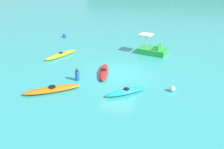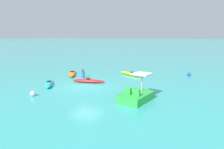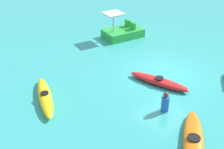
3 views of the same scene
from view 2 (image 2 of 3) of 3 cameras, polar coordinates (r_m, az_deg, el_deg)
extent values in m
plane|color=#38ADA8|center=(16.21, -7.76, -3.25)|extent=(600.00, 600.00, 0.00)
ellipsoid|color=#19B7C6|center=(16.92, -18.33, -2.55)|extent=(2.46, 2.24, 0.32)
cylinder|color=black|center=(16.88, -18.37, -1.94)|extent=(0.51, 0.51, 0.05)
ellipsoid|color=red|center=(17.15, -7.08, -1.87)|extent=(1.35, 3.05, 0.32)
cylinder|color=black|center=(17.11, -7.09, -1.26)|extent=(0.49, 0.49, 0.05)
ellipsoid|color=yellow|center=(20.21, 5.89, 0.19)|extent=(1.84, 3.20, 0.32)
cylinder|color=black|center=(20.17, 5.90, 0.70)|extent=(0.47, 0.47, 0.05)
ellipsoid|color=orange|center=(20.95, -11.84, 0.40)|extent=(3.32, 2.68, 0.32)
cylinder|color=black|center=(20.92, -11.86, 0.90)|extent=(0.64, 0.64, 0.05)
cube|color=green|center=(12.41, 7.24, -6.62)|extent=(2.64, 1.93, 0.50)
cube|color=green|center=(11.96, 4.74, -4.90)|extent=(0.24, 0.46, 0.44)
cube|color=green|center=(11.67, 7.25, -5.37)|extent=(0.24, 0.46, 0.44)
cylinder|color=#B2B2B7|center=(12.79, 8.88, -2.40)|extent=(0.08, 0.08, 1.10)
cube|color=silver|center=(12.66, 8.96, 0.19)|extent=(1.29, 1.29, 0.08)
sphere|color=white|center=(14.31, -22.53, -5.26)|extent=(0.36, 0.36, 0.36)
sphere|color=blue|center=(21.42, 21.96, 0.16)|extent=(0.41, 0.41, 0.41)
cylinder|color=blue|center=(19.08, -8.67, -0.05)|extent=(0.37, 0.37, 0.65)
sphere|color=brown|center=(19.00, -8.71, 1.27)|extent=(0.22, 0.22, 0.22)
camera|label=1|loc=(26.66, -46.80, 15.51)|focal=40.34mm
camera|label=3|loc=(29.24, -9.92, 17.72)|focal=48.67mm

